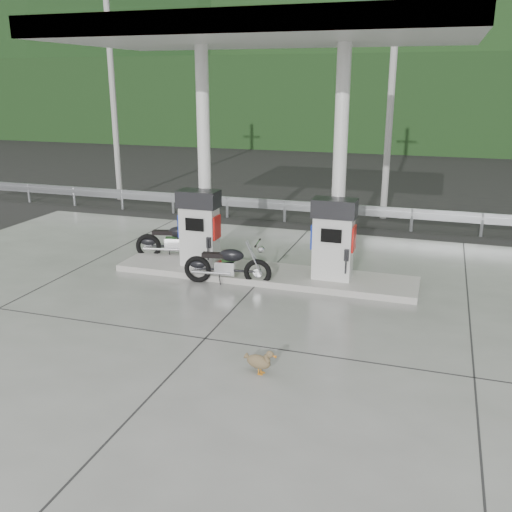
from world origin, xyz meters
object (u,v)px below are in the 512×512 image
(gas_pump_left, at_px, (199,228))
(motorcycle_right, at_px, (227,265))
(motorcycle_left, at_px, (176,241))
(duck, at_px, (259,362))
(gas_pump_right, at_px, (333,239))

(gas_pump_left, height_order, motorcycle_right, gas_pump_left)
(motorcycle_left, height_order, motorcycle_right, motorcycle_left)
(motorcycle_right, distance_m, duck, 4.15)
(gas_pump_right, height_order, motorcycle_right, gas_pump_right)
(gas_pump_left, xyz_separation_m, motorcycle_right, (0.96, -0.70, -0.61))
(gas_pump_left, bearing_deg, duck, -56.64)
(gas_pump_right, xyz_separation_m, duck, (-0.32, -4.38, -0.87))
(motorcycle_left, height_order, duck, motorcycle_left)
(gas_pump_left, bearing_deg, motorcycle_left, 145.32)
(gas_pump_left, relative_size, duck, 3.55)
(motorcycle_right, bearing_deg, duck, -70.07)
(motorcycle_left, relative_size, motorcycle_right, 1.06)
(gas_pump_right, relative_size, motorcycle_right, 0.96)
(gas_pump_left, height_order, motorcycle_left, gas_pump_left)
(gas_pump_right, height_order, duck, gas_pump_right)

